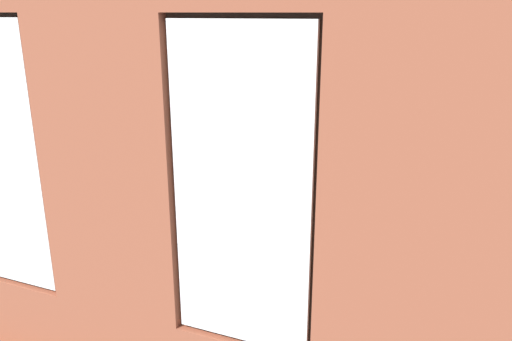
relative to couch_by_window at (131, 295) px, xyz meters
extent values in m
cube|color=brown|center=(-0.41, -2.13, -0.38)|extent=(6.58, 6.31, 0.10)
cube|color=#9E5138|center=(-2.63, 0.65, 1.26)|extent=(1.55, 0.16, 3.17)
cube|color=#9E5138|center=(-0.41, 0.65, 1.26)|extent=(1.03, 0.16, 3.17)
cube|color=white|center=(-1.39, 0.69, 1.38)|extent=(0.87, 0.03, 1.96)
cube|color=#38281E|center=(-1.39, 0.63, 1.38)|extent=(0.93, 0.04, 2.02)
cube|color=#9E5138|center=(0.57, 0.65, 0.02)|extent=(0.93, 0.16, 0.70)
cube|color=#38281E|center=(0.57, 0.63, 1.38)|extent=(0.93, 0.04, 2.02)
cube|color=tan|center=(-0.41, 0.55, 0.34)|extent=(3.09, 0.24, 0.06)
cube|color=black|center=(-0.41, 0.56, 1.71)|extent=(0.48, 0.03, 0.71)
cube|color=#389360|center=(-0.41, 0.55, 1.71)|extent=(0.42, 0.01, 0.65)
cube|color=silver|center=(2.53, -1.93, 1.26)|extent=(0.10, 5.31, 3.17)
cube|color=black|center=(0.00, -0.05, -0.12)|extent=(1.95, 0.85, 0.42)
cube|color=black|center=(0.00, 0.28, 0.28)|extent=(1.95, 0.24, 0.38)
cube|color=black|center=(-0.87, -0.05, 0.19)|extent=(0.22, 0.85, 0.24)
cube|color=black|center=(0.87, -0.05, 0.19)|extent=(0.22, 0.85, 0.24)
cube|color=black|center=(-0.38, -0.09, 0.15)|extent=(0.69, 0.65, 0.12)
cube|color=black|center=(0.38, -0.09, 0.15)|extent=(0.69, 0.65, 0.12)
cube|color=black|center=(-2.65, -1.49, -0.12)|extent=(0.98, 1.94, 0.42)
cube|color=black|center=(-2.98, -1.51, 0.28)|extent=(0.37, 1.90, 0.38)
cube|color=black|center=(-2.59, -2.32, 0.19)|extent=(0.86, 0.28, 0.24)
cube|color=black|center=(-2.71, -0.66, 0.19)|extent=(0.86, 0.28, 0.24)
cube|color=black|center=(-2.59, -1.85, 0.15)|extent=(0.69, 0.71, 0.12)
cube|color=black|center=(-2.64, -1.13, 0.15)|extent=(0.69, 0.71, 0.12)
cube|color=tan|center=(-0.68, -2.41, 0.08)|extent=(1.59, 0.87, 0.04)
cube|color=tan|center=(-1.42, -2.79, -0.13)|extent=(0.07, 0.07, 0.39)
cube|color=tan|center=(0.05, -2.79, -0.13)|extent=(0.07, 0.07, 0.39)
cube|color=tan|center=(-1.42, -2.04, -0.13)|extent=(0.07, 0.07, 0.39)
cube|color=tan|center=(0.05, -2.04, -0.13)|extent=(0.07, 0.07, 0.39)
cylinder|color=#33567F|center=(-0.68, -2.41, 0.15)|extent=(0.09, 0.09, 0.10)
cylinder|color=#B7333D|center=(-0.80, -2.28, 0.16)|extent=(0.08, 0.08, 0.11)
cylinder|color=gray|center=(-1.12, -2.57, 0.14)|extent=(0.10, 0.10, 0.07)
sphere|color=#1E5B28|center=(-1.12, -2.57, 0.23)|extent=(0.12, 0.12, 0.12)
cube|color=#59595B|center=(-0.48, -2.52, 0.11)|extent=(0.18, 0.08, 0.02)
cube|color=black|center=(-0.20, -2.28, 0.11)|extent=(0.08, 0.18, 0.02)
cube|color=black|center=(2.23, -1.61, -0.10)|extent=(1.07, 0.42, 0.45)
cube|color=black|center=(2.23, -1.61, 0.15)|extent=(0.49, 0.20, 0.05)
cube|color=black|center=(2.23, -1.61, 0.20)|extent=(0.06, 0.04, 0.06)
cube|color=black|center=(2.23, -1.61, 0.58)|extent=(1.11, 0.04, 0.69)
cube|color=black|center=(2.23, -1.63, 0.58)|extent=(1.06, 0.01, 0.64)
cylinder|color=olive|center=(0.72, -3.97, -0.19)|extent=(0.46, 0.46, 0.28)
ellipsoid|color=silver|center=(0.72, -3.97, 0.13)|extent=(1.03, 1.03, 0.41)
ellipsoid|color=navy|center=(0.80, -3.97, 0.23)|extent=(0.44, 0.44, 0.18)
cylinder|color=gray|center=(1.49, 0.10, -0.13)|extent=(0.35, 0.35, 0.40)
cone|color=#337F38|center=(1.24, 0.14, 0.72)|extent=(0.62, 0.24, 0.56)
cone|color=#337F38|center=(1.46, -0.17, 0.71)|extent=(0.22, 0.64, 0.53)
cylinder|color=brown|center=(-2.30, -2.88, -0.25)|extent=(0.14, 0.14, 0.16)
cylinder|color=brown|center=(-2.30, -2.88, -0.13)|extent=(0.02, 0.02, 0.08)
ellipsoid|color=#337F38|center=(-2.30, -2.88, 0.02)|extent=(0.25, 0.25, 0.20)
cylinder|color=gray|center=(-1.54, -2.89, -0.25)|extent=(0.18, 0.18, 0.17)
cylinder|color=brown|center=(-1.54, -2.89, -0.12)|extent=(0.03, 0.03, 0.08)
ellipsoid|color=#286B2D|center=(-1.54, -2.89, 0.06)|extent=(0.36, 0.36, 0.30)
cylinder|color=#9E5638|center=(1.93, -4.23, -0.18)|extent=(0.31, 0.31, 0.29)
cylinder|color=brown|center=(1.93, -4.23, 0.19)|extent=(0.06, 0.06, 0.46)
cone|color=#3D8E42|center=(2.15, -4.22, 0.66)|extent=(0.53, 0.15, 0.56)
cone|color=#3D8E42|center=(1.93, -3.97, 0.61)|extent=(0.12, 0.60, 0.48)
cone|color=#3D8E42|center=(1.70, -4.28, 0.65)|extent=(0.56, 0.22, 0.54)
cone|color=#3D8E42|center=(1.91, -4.47, 0.64)|extent=(0.17, 0.57, 0.53)
camera|label=1|loc=(-2.51, 3.17, 2.40)|focal=35.00mm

